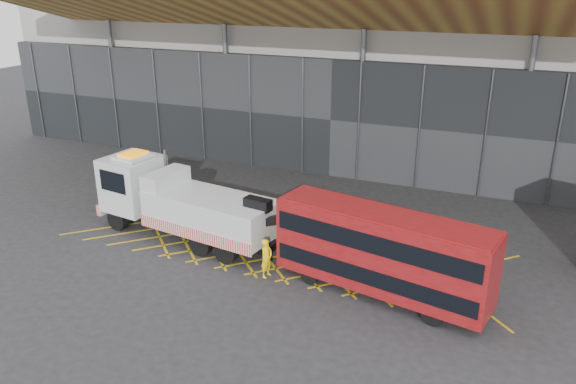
% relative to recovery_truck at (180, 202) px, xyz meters
% --- Properties ---
extents(ground_plane, '(120.00, 120.00, 0.00)m').
position_rel_recovery_truck_xyz_m(ground_plane, '(2.11, 1.07, -1.97)').
color(ground_plane, '#262628').
extents(road_markings, '(23.16, 7.16, 0.01)m').
position_rel_recovery_truck_xyz_m(road_markings, '(5.31, 1.07, -1.97)').
color(road_markings, gold).
rests_on(road_markings, ground_plane).
extents(construction_building, '(55.00, 23.97, 18.00)m').
position_rel_recovery_truck_xyz_m(construction_building, '(4.03, 19.46, 7.00)').
color(construction_building, gray).
rests_on(construction_building, ground_plane).
extents(recovery_truck, '(12.33, 4.43, 4.27)m').
position_rel_recovery_truck_xyz_m(recovery_truck, '(0.00, 0.00, 0.00)').
color(recovery_truck, black).
rests_on(recovery_truck, ground_plane).
extents(bus_towed, '(9.76, 4.02, 3.87)m').
position_rel_recovery_truck_xyz_m(bus_towed, '(11.22, -1.65, 0.18)').
color(bus_towed, maroon).
rests_on(bus_towed, ground_plane).
extents(worker, '(0.59, 0.77, 1.89)m').
position_rel_recovery_truck_xyz_m(worker, '(6.02, -2.16, -1.03)').
color(worker, yellow).
rests_on(worker, ground_plane).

